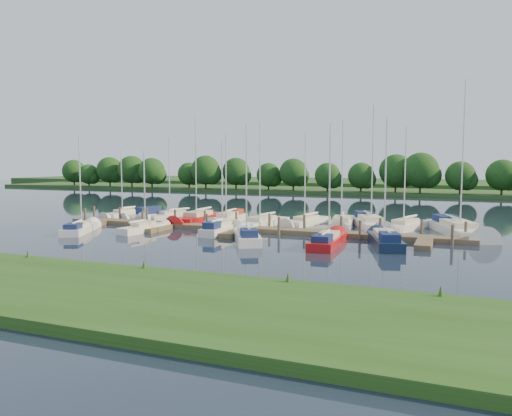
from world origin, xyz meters
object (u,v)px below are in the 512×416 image
at_px(sailboat_n_0, 124,215).
at_px(dock, 244,230).
at_px(sailboat_n_5, 261,224).
at_px(sailboat_s_2, 221,230).
at_px(motorboat, 148,216).

bearing_deg(sailboat_n_0, dock, 167.38).
distance_m(sailboat_n_5, sailboat_s_2, 5.99).
bearing_deg(sailboat_n_5, dock, 97.60).
bearing_deg(sailboat_n_5, motorboat, 6.20).
relative_size(sailboat_n_5, sailboat_s_2, 1.24).
xyz_separation_m(dock, sailboat_n_0, (-18.05, 6.03, 0.07)).
distance_m(dock, motorboat, 14.71).
relative_size(sailboat_n_0, motorboat, 1.40).
bearing_deg(motorboat, dock, -176.15).
bearing_deg(dock, sailboat_s_2, -127.21).
xyz_separation_m(motorboat, sailboat_s_2, (12.38, -6.84, -0.03)).
relative_size(motorboat, sailboat_n_5, 0.54).
bearing_deg(motorboat, sailboat_s_2, 174.21).
relative_size(motorboat, sailboat_s_2, 0.67).
bearing_deg(motorboat, sailboat_n_5, -161.34).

